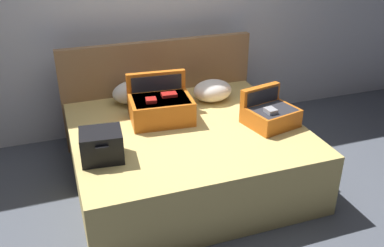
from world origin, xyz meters
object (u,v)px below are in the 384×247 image
at_px(hard_case_large, 161,106).
at_px(hard_case_small, 102,145).
at_px(hard_case_medium, 270,114).
at_px(pillow_near_headboard, 212,91).
at_px(bed, 187,155).
at_px(pillow_center_head, 135,92).

bearing_deg(hard_case_large, hard_case_small, -135.28).
distance_m(hard_case_large, hard_case_medium, 0.96).
bearing_deg(hard_case_small, pillow_near_headboard, 37.53).
distance_m(bed, hard_case_medium, 0.81).
relative_size(bed, pillow_near_headboard, 5.03).
distance_m(pillow_near_headboard, pillow_center_head, 0.76).
xyz_separation_m(hard_case_large, pillow_center_head, (-0.14, 0.45, -0.02)).
height_order(hard_case_medium, pillow_center_head, hard_case_medium).
relative_size(bed, pillow_center_head, 4.46).
distance_m(bed, pillow_near_headboard, 0.74).
distance_m(hard_case_large, pillow_center_head, 0.47).
height_order(pillow_near_headboard, pillow_center_head, pillow_center_head).
height_order(bed, hard_case_small, hard_case_small).
bearing_deg(hard_case_small, pillow_center_head, 69.55).
bearing_deg(hard_case_medium, hard_case_large, 142.02).
bearing_deg(bed, hard_case_small, -160.30).
distance_m(bed, pillow_center_head, 0.83).
relative_size(hard_case_large, pillow_center_head, 1.31).
bearing_deg(pillow_near_headboard, hard_case_large, -157.46).
distance_m(hard_case_small, pillow_center_head, 1.05).
height_order(hard_case_small, pillow_center_head, hard_case_small).
bearing_deg(pillow_center_head, hard_case_small, -115.72).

